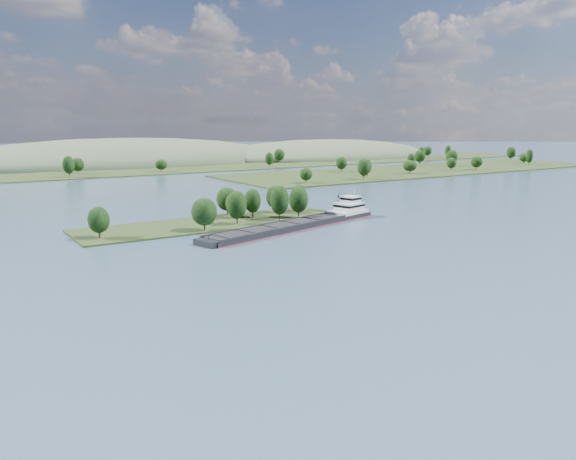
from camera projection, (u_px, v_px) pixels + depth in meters
ground at (307, 257)px, 155.70m from camera, size 1800.00×1800.00×0.00m
tree_island at (232, 211)px, 207.26m from camera, size 100.00×33.10×14.45m
right_bank at (425, 169)px, 426.32m from camera, size 320.00×90.00×14.92m
back_shoreline at (89, 174)px, 391.02m from camera, size 900.00×60.00×15.17m
hill_east at (324, 157)px, 582.44m from camera, size 260.00×140.00×36.00m
hill_west at (123, 163)px, 501.99m from camera, size 320.00×160.00×44.00m
cargo_barge at (304, 222)px, 201.38m from camera, size 81.12×30.27×11.01m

